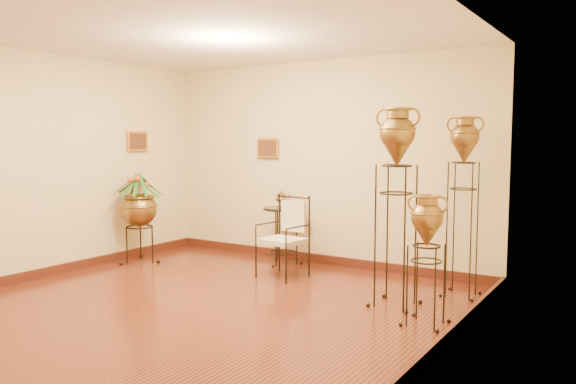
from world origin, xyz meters
The scene contains 8 objects.
ground centered at (0.00, 0.00, 0.00)m, with size 5.00×5.00×0.00m, color brown.
room_shell centered at (-0.01, 0.01, 1.73)m, with size 5.02×5.02×2.81m.
amphora_tall centered at (2.15, 1.87, 1.02)m, with size 0.41×0.41×1.99m.
amphora_mid centered at (1.68, 1.13, 1.04)m, with size 0.54×0.54×2.07m.
amphora_short centered at (2.15, 0.71, 0.62)m, with size 0.43×0.43×1.24m.
planter_urn centered at (-2.15, 1.17, 0.81)m, with size 1.03×1.03×1.45m.
armchair centered at (0.03, 1.51, 0.51)m, with size 0.62×0.59×1.01m.
side_table centered at (-0.38, 2.15, 0.41)m, with size 0.61×0.61×1.00m.
Camera 1 is at (3.84, -4.26, 1.71)m, focal length 35.00 mm.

